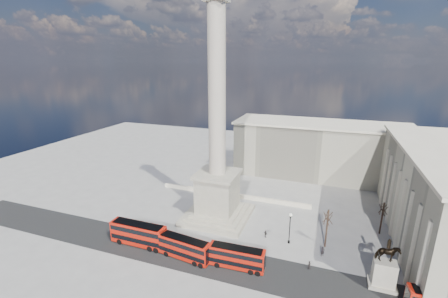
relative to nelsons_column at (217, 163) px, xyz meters
name	(u,v)px	position (x,y,z in m)	size (l,w,h in m)	color
ground	(209,228)	(0.00, -5.00, -12.92)	(180.00, 180.00, 0.00)	#9D9B95
asphalt_road	(214,261)	(5.00, -15.00, -12.91)	(120.00, 9.00, 0.01)	#262626
nelsons_column	(217,163)	(0.00, 0.00, 0.00)	(14.00, 14.00, 49.85)	#ADA690
balustrade_wall	(233,195)	(0.00, 11.00, -12.37)	(40.00, 0.60, 1.10)	beige
building_northeast	(319,149)	(20.00, 35.00, -4.59)	(51.00, 17.00, 16.60)	beige
red_bus_a	(139,234)	(-10.41, -15.24, -10.54)	(11.19, 2.69, 4.54)	red
red_bus_b	(185,248)	(-0.23, -16.02, -10.80)	(10.16, 3.47, 4.04)	red
red_bus_c	(237,257)	(9.34, -15.31, -10.86)	(9.74, 2.61, 3.92)	red
victorian_lamp	(290,226)	(16.76, -4.97, -9.14)	(0.55, 0.55, 6.41)	black
equestrian_statue	(384,270)	(32.25, -11.87, -9.94)	(4.12, 3.09, 8.54)	beige
bare_tree_near	(328,216)	(23.46, -3.88, -6.42)	(1.88, 1.88, 8.24)	#332319
bare_tree_mid	(383,208)	(33.93, 4.69, -7.12)	(1.94, 1.94, 7.36)	#332319
bare_tree_far	(408,200)	(39.01, 9.36, -6.66)	(1.94, 1.94, 7.94)	#332319
pedestrian_walking	(323,251)	(23.09, -6.96, -11.99)	(0.68, 0.44, 1.85)	black
pedestrian_standing	(309,265)	(21.03, -11.50, -12.15)	(0.74, 0.58, 1.53)	black
pedestrian_crossing	(266,234)	(12.05, -4.58, -12.14)	(0.91, 0.38, 1.55)	black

